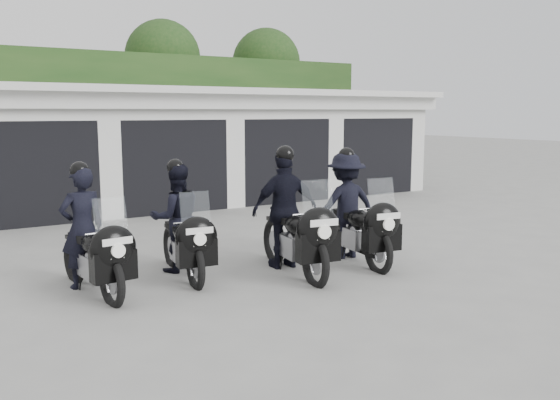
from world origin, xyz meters
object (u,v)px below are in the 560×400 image
police_bike_b (180,225)px  police_bike_d (351,211)px  police_bike_a (90,240)px  police_bike_c (290,217)px

police_bike_b → police_bike_d: (2.69, -0.64, 0.06)m
police_bike_a → police_bike_d: (4.04, -0.42, 0.09)m
police_bike_b → police_bike_c: bearing=-17.4°
police_bike_b → police_bike_d: 2.76m
police_bike_a → police_bike_c: bearing=-15.4°
police_bike_a → police_bike_b: police_bike_a is taller
police_bike_b → police_bike_d: size_ratio=0.94×
police_bike_d → police_bike_c: bearing=-169.6°
police_bike_a → police_bike_b: 1.37m
police_bike_a → police_bike_c: police_bike_c is taller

